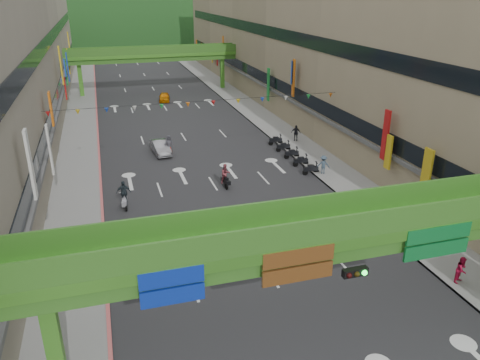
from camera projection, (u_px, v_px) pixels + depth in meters
road_slab at (170, 115)px, 60.76m from camera, size 18.00×140.00×0.02m
sidewalk_left at (81, 121)px, 57.83m from camera, size 4.00×140.00×0.15m
sidewalk_right at (250, 109)px, 63.64m from camera, size 4.00×140.00×0.15m
curb_left at (97, 120)px, 58.32m from camera, size 0.20×140.00×0.18m
curb_right at (237, 110)px, 63.13m from camera, size 0.20×140.00×0.18m
building_row_right at (308, 36)px, 62.16m from camera, size 12.80×95.00×19.00m
overpass_near at (348, 250)px, 19.49m from camera, size 28.00×12.27×7.10m
overpass_far at (153, 57)px, 72.00m from camera, size 28.00×2.20×7.10m
hill_left at (74, 38)px, 154.27m from camera, size 168.00×140.00×112.00m
hill_right at (183, 30)px, 182.56m from camera, size 208.00×176.00×128.00m
bunting_string at (201, 104)px, 40.77m from camera, size 26.00×0.36×0.47m
scooter_rider_mid at (226, 175)px, 38.46m from camera, size 0.91×1.59×2.02m
scooter_rider_left at (124, 195)px, 34.71m from camera, size 1.13×1.60×2.20m
scooter_rider_far at (169, 145)px, 45.82m from camera, size 0.83×1.60×2.04m
parked_scooter_row at (292, 153)px, 45.17m from camera, size 1.60×9.36×1.08m
car_silver at (160, 147)px, 46.37m from camera, size 1.82×4.15×1.33m
car_yellow at (164, 97)px, 67.86m from camera, size 2.03×3.87×1.26m
pedestrian_red at (461, 272)px, 25.84m from camera, size 0.94×0.86×1.56m
pedestrian_dark at (296, 134)px, 49.96m from camera, size 1.07×0.85×1.70m
pedestrian_blue at (323, 166)px, 41.06m from camera, size 0.92×0.82×1.66m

